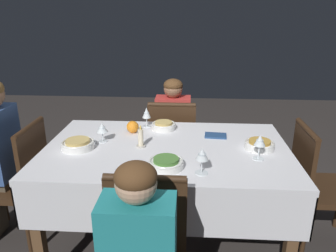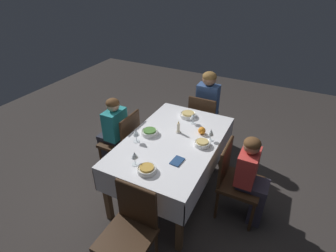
{
  "view_description": "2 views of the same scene",
  "coord_description": "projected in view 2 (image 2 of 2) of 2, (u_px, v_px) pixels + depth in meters",
  "views": [
    {
      "loc": [
        0.13,
        -1.88,
        1.56
      ],
      "look_at": [
        0.01,
        0.05,
        0.86
      ],
      "focal_mm": 35.0,
      "sensor_mm": 36.0,
      "label": 1
    },
    {
      "loc": [
        2.13,
        1.02,
        2.36
      ],
      "look_at": [
        -0.02,
        -0.07,
        0.88
      ],
      "focal_mm": 28.0,
      "sensor_mm": 36.0,
      "label": 2
    }
  ],
  "objects": [
    {
      "name": "orange_fruit",
      "position": [
        202.0,
        130.0,
        2.94
      ],
      "size": [
        0.08,
        0.08,
        0.08
      ],
      "primitive_type": "sphere",
      "color": "orange",
      "rests_on": "dining_table"
    },
    {
      "name": "person_child_teal",
      "position": [
        112.0,
        131.0,
        3.34
      ],
      "size": [
        0.3,
        0.33,
        1.03
      ],
      "color": "#282833",
      "rests_on": "ground_plane"
    },
    {
      "name": "person_adult_denim",
      "position": [
        208.0,
        104.0,
        3.78
      ],
      "size": [
        0.34,
        0.3,
        1.16
      ],
      "rotation": [
        0.0,
        0.0,
        -1.57
      ],
      "color": "#4C4233",
      "rests_on": "ground_plane"
    },
    {
      "name": "bowl_south",
      "position": [
        150.0,
        132.0,
        2.94
      ],
      "size": [
        0.19,
        0.19,
        0.06
      ],
      "color": "white",
      "rests_on": "dining_table"
    },
    {
      "name": "bowl_north",
      "position": [
        202.0,
        143.0,
        2.76
      ],
      "size": [
        0.17,
        0.17,
        0.06
      ],
      "color": "white",
      "rests_on": "dining_table"
    },
    {
      "name": "wine_glass_south",
      "position": [
        136.0,
        133.0,
        2.78
      ],
      "size": [
        0.07,
        0.07,
        0.14
      ],
      "color": "white",
      "rests_on": "dining_table"
    },
    {
      "name": "dining_table",
      "position": [
        173.0,
        146.0,
        2.91
      ],
      "size": [
        1.53,
        0.96,
        0.74
      ],
      "color": "silver",
      "rests_on": "ground_plane"
    },
    {
      "name": "chair_west",
      "position": [
        204.0,
        119.0,
        3.76
      ],
      "size": [
        0.42,
        0.42,
        0.86
      ],
      "rotation": [
        0.0,
        0.0,
        -1.57
      ],
      "color": "#382314",
      "rests_on": "ground_plane"
    },
    {
      "name": "ground_plane",
      "position": [
        172.0,
        189.0,
        3.25
      ],
      "size": [
        8.0,
        8.0,
        0.0
      ],
      "primitive_type": "plane",
      "color": "#332D2B"
    },
    {
      "name": "bowl_east",
      "position": [
        147.0,
        169.0,
        2.4
      ],
      "size": [
        0.18,
        0.18,
        0.06
      ],
      "color": "white",
      "rests_on": "dining_table"
    },
    {
      "name": "chair_south",
      "position": [
        123.0,
        140.0,
        3.32
      ],
      "size": [
        0.42,
        0.42,
        0.86
      ],
      "color": "#382314",
      "rests_on": "ground_plane"
    },
    {
      "name": "wine_glass_east",
      "position": [
        135.0,
        156.0,
        2.45
      ],
      "size": [
        0.07,
        0.07,
        0.15
      ],
      "color": "white",
      "rests_on": "dining_table"
    },
    {
      "name": "person_child_red",
      "position": [
        252.0,
        177.0,
        2.62
      ],
      "size": [
        0.3,
        0.33,
        1.0
      ],
      "rotation": [
        0.0,
        0.0,
        3.14
      ],
      "color": "#383342",
      "rests_on": "ground_plane"
    },
    {
      "name": "candle_centerpiece",
      "position": [
        178.0,
        128.0,
        2.96
      ],
      "size": [
        0.06,
        0.06,
        0.14
      ],
      "color": "beige",
      "rests_on": "dining_table"
    },
    {
      "name": "chair_north",
      "position": [
        235.0,
        178.0,
        2.72
      ],
      "size": [
        0.42,
        0.42,
        0.86
      ],
      "rotation": [
        0.0,
        0.0,
        3.14
      ],
      "color": "#382314",
      "rests_on": "ground_plane"
    },
    {
      "name": "bowl_west",
      "position": [
        188.0,
        115.0,
        3.29
      ],
      "size": [
        0.21,
        0.21,
        0.06
      ],
      "color": "white",
      "rests_on": "dining_table"
    },
    {
      "name": "wine_glass_west",
      "position": [
        193.0,
        117.0,
        3.11
      ],
      "size": [
        0.07,
        0.07,
        0.13
      ],
      "color": "white",
      "rests_on": "dining_table"
    },
    {
      "name": "wine_glass_north",
      "position": [
        211.0,
        133.0,
        2.8
      ],
      "size": [
        0.06,
        0.06,
        0.14
      ],
      "color": "white",
      "rests_on": "dining_table"
    },
    {
      "name": "chair_east",
      "position": [
        130.0,
        228.0,
        2.2
      ],
      "size": [
        0.42,
        0.42,
        0.86
      ],
      "rotation": [
        0.0,
        0.0,
        1.57
      ],
      "color": "#382314",
      "rests_on": "ground_plane"
    },
    {
      "name": "napkin_red_folded",
      "position": [
        177.0,
        161.0,
        2.54
      ],
      "size": [
        0.15,
        0.11,
        0.01
      ],
      "rotation": [
        0.0,
        0.0,
        -0.08
      ],
      "color": "navy",
      "rests_on": "dining_table"
    }
  ]
}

